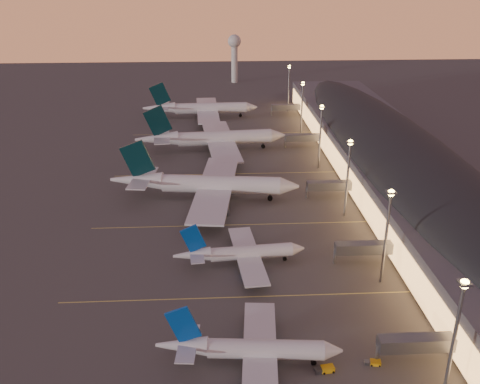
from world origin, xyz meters
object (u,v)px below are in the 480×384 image
airliner_wide_far (201,109)px  airliner_narrow_south (249,349)px  airliner_narrow_north (240,253)px  airliner_wide_near (205,184)px  radar_tower (234,50)px  baggage_tug_a (325,369)px  baggage_tug_b (373,363)px  airliner_wide_mid (212,139)px

airliner_wide_far → airliner_narrow_south: bearing=-88.3°
airliner_narrow_north → airliner_wide_near: size_ratio=0.55×
radar_tower → baggage_tug_a: 292.95m
baggage_tug_b → airliner_wide_near: bearing=121.3°
airliner_narrow_north → baggage_tug_a: (14.79, -43.12, -2.81)m
airliner_wide_near → airliner_wide_mid: 53.36m
airliner_narrow_south → airliner_narrow_north: airliner_narrow_south is taller
airliner_narrow_south → baggage_tug_a: (15.11, -3.32, -2.99)m
airliner_wide_mid → baggage_tug_b: (32.06, -140.07, -5.02)m
airliner_wide_near → baggage_tug_b: airliner_wide_near is taller
airliner_narrow_south → baggage_tug_b: (25.40, -1.79, -3.08)m
airliner_narrow_south → radar_tower: size_ratio=1.18×
airliner_wide_mid → airliner_wide_far: (-5.51, 55.65, -0.41)m
airliner_wide_mid → radar_tower: bearing=78.5°
airliner_wide_mid → radar_tower: size_ratio=2.04×
radar_tower → airliner_wide_mid: bearing=-96.4°
airliner_wide_far → baggage_tug_a: 199.18m
baggage_tug_a → airliner_wide_far: bearing=90.3°
airliner_narrow_south → baggage_tug_b: airliner_narrow_south is taller
airliner_wide_near → airliner_wide_mid: size_ratio=0.99×
airliner_wide_near → baggage_tug_b: 93.70m
baggage_tug_a → baggage_tug_b: 10.41m
airliner_wide_far → baggage_tug_b: 199.35m
airliner_wide_far → radar_tower: size_ratio=1.89×
airliner_wide_near → radar_tower: size_ratio=2.03×
airliner_wide_mid → baggage_tug_a: (21.76, -141.61, -4.93)m
airliner_wide_near → baggage_tug_a: 91.83m
radar_tower → baggage_tug_b: (15.23, -290.59, -21.43)m
airliner_wide_near → airliner_wide_mid: (2.90, 53.28, 0.03)m
airliner_wide_near → baggage_tug_a: airliner_wide_near is taller
airliner_narrow_south → airliner_wide_far: 194.32m
airliner_wide_near → airliner_wide_far: size_ratio=1.08×
airliner_narrow_north → airliner_wide_mid: (-6.97, 98.48, 2.12)m
radar_tower → baggage_tug_a: radar_tower is taller
airliner_wide_far → baggage_tug_a: size_ratio=14.81×
airliner_wide_mid → radar_tower: (16.83, 150.52, 16.41)m
airliner_narrow_north → airliner_wide_far: bearing=89.3°
airliner_narrow_south → airliner_wide_far: bearing=98.5°
airliner_wide_near → baggage_tug_a: size_ratio=15.96×
airliner_narrow_south → airliner_wide_mid: 138.46m
airliner_narrow_north → airliner_narrow_south: bearing=-95.8°
airliner_narrow_north → airliner_wide_far: airliner_wide_far is taller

